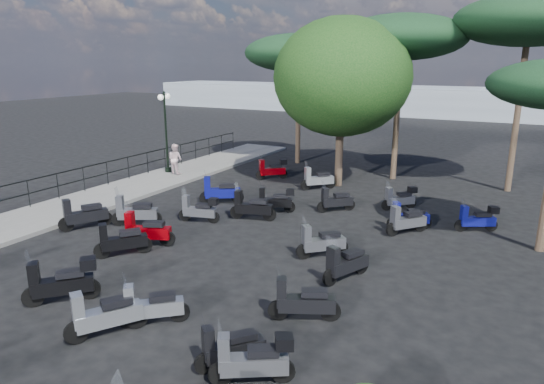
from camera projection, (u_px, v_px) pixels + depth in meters
The scene contains 33 objects.
ground at pixel (172, 251), 15.19m from camera, with size 120.00×120.00×0.00m, color black.
sidewalk at pixel (98, 199), 20.68m from camera, with size 3.00×30.00×0.15m, color slate.
railing at pixel (71, 178), 20.89m from camera, with size 0.04×26.04×1.10m.
lamp_post_2 at pixel (166, 127), 24.85m from camera, with size 0.60×1.17×4.15m.
pedestrian_far at pixel (175, 159), 24.80m from camera, with size 0.76×0.59×1.57m, color silver.
scooter_1 at pixel (84, 215), 17.12m from camera, with size 1.07×1.65×1.47m.
scooter_2 at pixel (135, 212), 17.45m from camera, with size 1.61×1.05×1.43m.
scooter_3 at pixel (220, 192), 20.15m from camera, with size 1.62×1.13×1.48m.
scooter_4 at pixel (272, 170), 24.37m from camera, with size 1.31×1.25×1.31m.
scooter_6 at pixel (121, 241), 14.72m from camera, with size 1.20×1.40×1.38m.
scooter_7 at pixel (146, 231), 15.55m from camera, with size 1.69×0.90×1.42m.
scooter_8 at pixel (199, 210), 17.84m from camera, with size 1.55×0.65×1.26m.
scooter_9 at pixel (275, 200), 19.00m from camera, with size 1.50×0.88×1.28m.
scooter_11 at pixel (104, 315), 10.39m from camera, with size 1.07×1.57×1.42m.
scooter_12 at pixel (62, 282), 11.83m from camera, with size 1.37×1.44×1.45m.
scooter_13 at pixel (252, 207), 18.09m from camera, with size 1.75×0.74×1.42m.
scooter_14 at pixel (335, 201), 19.11m from camera, with size 1.21×1.18×1.27m.
scooter_15 at pixel (317, 179), 22.42m from camera, with size 1.31×1.27×1.37m.
scooter_17 at pixel (253, 360), 8.85m from camera, with size 1.44×1.00×1.28m.
scooter_18 at pixel (152, 307), 10.86m from camera, with size 1.27×1.14×1.28m.
scooter_19 at pixel (321, 243), 14.63m from camera, with size 1.28×1.24×1.34m.
scooter_20 at pixel (409, 217), 17.07m from camera, with size 1.42×0.98×1.29m.
scooter_21 at pixel (400, 199), 19.38m from camera, with size 1.21×1.13×1.20m.
scooter_22 at pixel (231, 348), 9.33m from camera, with size 1.06×1.21×1.21m.
scooter_23 at pixel (303, 302), 11.03m from camera, with size 1.56×0.89×1.34m.
scooter_24 at pixel (346, 264), 13.09m from camera, with size 0.88×1.61×1.36m.
scooter_25 at pixel (477, 219), 16.86m from camera, with size 1.37×0.89×1.20m.
scooter_26 at pixel (406, 221), 16.62m from camera, with size 1.13×1.36×1.33m.
broadleaf_tree at pixel (342, 77), 21.93m from camera, with size 6.29×6.29×7.74m.
pine_0 at pixel (402, 38), 22.82m from camera, with size 6.13×6.13×7.93m.
pine_1 at pixel (530, 21), 20.36m from camera, with size 6.28×6.28×8.54m.
pine_2 at pixel (299, 53), 26.85m from camera, with size 6.06×6.06×7.27m.
distant_hills at pixel (436, 101), 53.12m from camera, with size 70.00×8.00×3.00m, color gray.
Camera 1 is at (9.44, -11.03, 5.76)m, focal length 32.00 mm.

